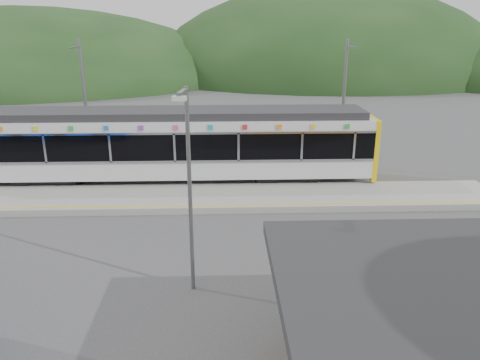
{
  "coord_description": "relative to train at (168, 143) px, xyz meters",
  "views": [
    {
      "loc": [
        0.41,
        -16.8,
        7.8
      ],
      "look_at": [
        1.05,
        1.0,
        1.78
      ],
      "focal_mm": 35.0,
      "sensor_mm": 36.0,
      "label": 1
    }
  ],
  "objects": [
    {
      "name": "lamp_post",
      "position": [
        1.8,
        -10.26,
        1.62
      ],
      "size": [
        0.37,
        1.1,
        6.18
      ],
      "rotation": [
        0.0,
        0.0,
        -0.12
      ],
      "color": "slate",
      "rests_on": "ground"
    },
    {
      "name": "train",
      "position": [
        0.0,
        0.0,
        0.0
      ],
      "size": [
        20.44,
        3.01,
        3.74
      ],
      "color": "black",
      "rests_on": "ground"
    },
    {
      "name": "catenary_mast_west",
      "position": [
        -4.63,
        2.56,
        1.58
      ],
      "size": [
        0.18,
        1.8,
        7.0
      ],
      "color": "slate",
      "rests_on": "ground"
    },
    {
      "name": "platform",
      "position": [
        2.37,
        -2.7,
        -1.91
      ],
      "size": [
        26.0,
        3.2,
        0.3
      ],
      "primitive_type": "cube",
      "color": "#9E9E99",
      "rests_on": "ground"
    },
    {
      "name": "ground",
      "position": [
        2.37,
        -6.0,
        -2.06
      ],
      "size": [
        120.0,
        120.0,
        0.0
      ],
      "primitive_type": "plane",
      "color": "#4C4C4F",
      "rests_on": "ground"
    },
    {
      "name": "yellow_line",
      "position": [
        2.37,
        -4.0,
        -1.76
      ],
      "size": [
        26.0,
        0.1,
        0.01
      ],
      "primitive_type": "cube",
      "color": "yellow",
      "rests_on": "platform"
    },
    {
      "name": "hills",
      "position": [
        8.56,
        -0.71,
        -2.06
      ],
      "size": [
        146.0,
        149.0,
        26.0
      ],
      "color": "#1E3D19",
      "rests_on": "ground"
    },
    {
      "name": "catenary_mast_east",
      "position": [
        9.37,
        2.56,
        1.58
      ],
      "size": [
        0.18,
        1.8,
        7.0
      ],
      "color": "slate",
      "rests_on": "ground"
    }
  ]
}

